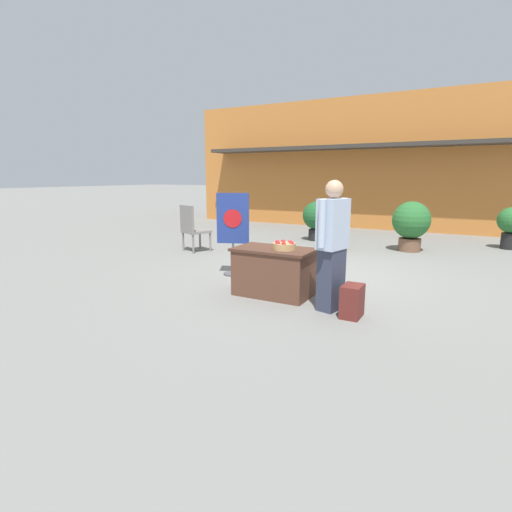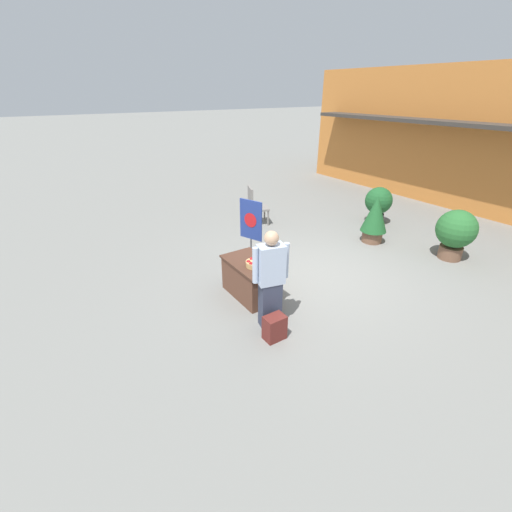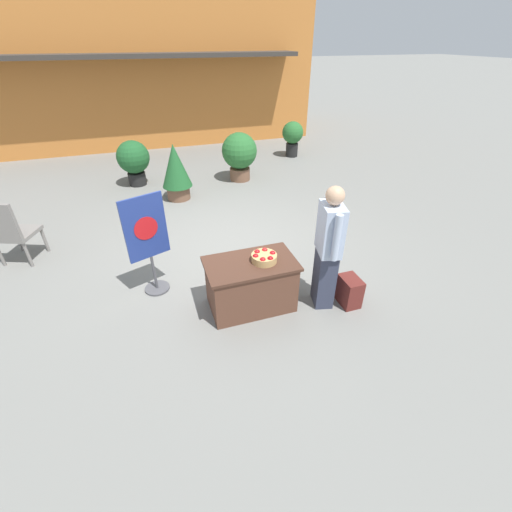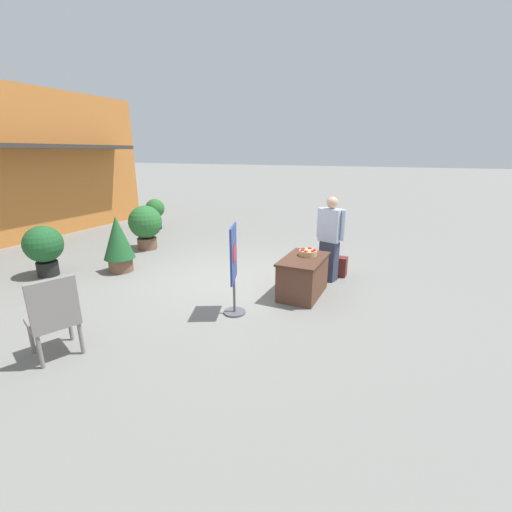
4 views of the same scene
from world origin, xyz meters
The scene contains 12 objects.
ground_plane centered at (0.00, 0.00, 0.00)m, with size 120.00×120.00×0.00m, color slate.
storefront_building centered at (-1.29, 8.94, 2.19)m, with size 12.26×4.79×4.37m.
display_table centered at (-0.03, -1.48, 0.36)m, with size 1.19×0.70×0.72m.
apple_basket centered at (0.14, -1.50, 0.78)m, with size 0.33×0.33×0.13m.
person_visitor centered at (0.94, -1.72, 0.88)m, with size 0.35×0.59×1.72m.
backpack centered at (1.27, -1.86, 0.21)m, with size 0.24×0.34×0.42m.
poster_board centered at (-1.25, -0.69, 0.81)m, with size 0.56×0.36×1.48m.
patio_chair centered at (-3.31, 0.77, 0.60)m, with size 0.71×0.71×1.11m.
potted_plant_near_left centered at (-1.34, 3.82, 0.64)m, with size 0.78×0.78×1.09m.
potted_plant_far_left centered at (1.21, 3.35, 0.69)m, with size 0.88×0.88×1.19m.
potted_plant_far_right centered at (3.31, 4.83, 0.63)m, with size 0.64×0.64×1.03m.
potted_plant_near_right centered at (-0.48, 2.60, 0.68)m, with size 0.66×0.66×1.25m.
Camera 1 is at (2.56, -6.70, 1.77)m, focal length 28.00 mm.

